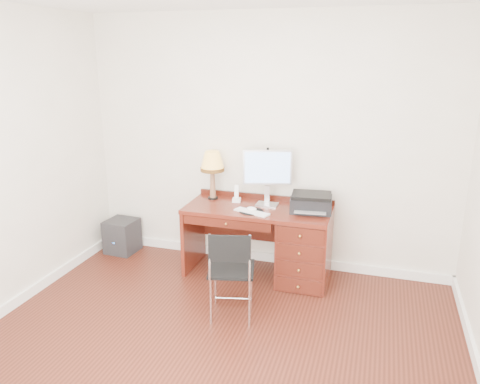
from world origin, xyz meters
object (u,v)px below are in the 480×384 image
(leg_lamp, at_px, (212,164))
(chair, at_px, (229,265))
(phone, at_px, (237,197))
(printer, at_px, (311,202))
(monitor, at_px, (268,171))
(equipment_box, at_px, (122,236))
(desk, at_px, (288,241))

(leg_lamp, bearing_deg, chair, -63.11)
(phone, bearing_deg, printer, -15.74)
(monitor, height_order, printer, monitor)
(chair, bearing_deg, monitor, 72.00)
(monitor, bearing_deg, phone, 165.23)
(equipment_box, bearing_deg, chair, -26.92)
(desk, height_order, monitor, monitor)
(monitor, relative_size, printer, 1.34)
(monitor, height_order, phone, monitor)
(equipment_box, bearing_deg, desk, 1.38)
(leg_lamp, distance_m, equipment_box, 1.48)
(phone, bearing_deg, desk, -22.38)
(printer, bearing_deg, equipment_box, 173.01)
(printer, distance_m, leg_lamp, 1.13)
(monitor, height_order, chair, monitor)
(printer, xyz_separation_m, phone, (-0.81, 0.07, -0.03))
(leg_lamp, relative_size, equipment_box, 1.35)
(leg_lamp, bearing_deg, equipment_box, -177.67)
(chair, bearing_deg, phone, 90.57)
(leg_lamp, relative_size, chair, 0.63)
(desk, bearing_deg, leg_lamp, 170.72)
(monitor, height_order, leg_lamp, monitor)
(equipment_box, bearing_deg, leg_lamp, 6.44)
(desk, xyz_separation_m, chair, (-0.34, -0.91, 0.10))
(monitor, relative_size, equipment_box, 1.49)
(chair, bearing_deg, equipment_box, 135.60)
(desk, relative_size, leg_lamp, 2.84)
(desk, relative_size, chair, 1.78)
(phone, relative_size, equipment_box, 0.47)
(monitor, distance_m, printer, 0.55)
(printer, distance_m, phone, 0.81)
(desk, distance_m, leg_lamp, 1.14)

